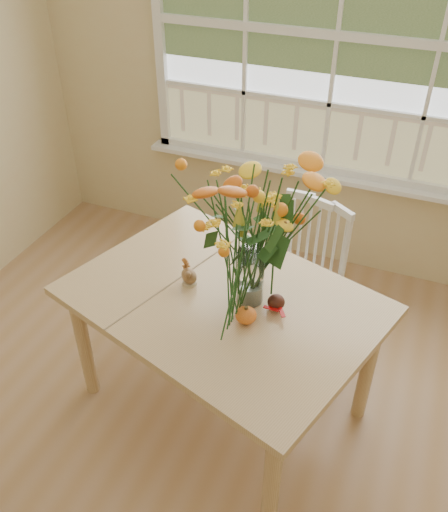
% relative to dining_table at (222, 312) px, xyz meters
% --- Properties ---
extents(wall_back, '(4.00, 0.02, 2.70)m').
position_rel_dining_table_xyz_m(wall_back, '(0.11, 1.48, 0.71)').
color(wall_back, beige).
rests_on(wall_back, floor).
extents(window, '(2.42, 0.12, 1.74)m').
position_rel_dining_table_xyz_m(window, '(0.11, 1.44, 0.89)').
color(window, silver).
rests_on(window, wall_back).
extents(dining_table, '(1.60, 1.35, 0.73)m').
position_rel_dining_table_xyz_m(dining_table, '(0.00, 0.00, 0.00)').
color(dining_table, tan).
rests_on(dining_table, floor).
extents(windsor_chair, '(0.51, 0.49, 0.88)m').
position_rel_dining_table_xyz_m(windsor_chair, '(0.23, 0.66, -0.15)').
color(windsor_chair, white).
rests_on(windsor_chair, floor).
extents(flower_vase, '(0.57, 0.57, 0.67)m').
position_rel_dining_table_xyz_m(flower_vase, '(0.12, 0.03, 0.50)').
color(flower_vase, white).
rests_on(flower_vase, dining_table).
extents(pumpkin, '(0.09, 0.09, 0.07)m').
position_rel_dining_table_xyz_m(pumpkin, '(0.16, -0.11, 0.13)').
color(pumpkin, '#D75119').
rests_on(pumpkin, dining_table).
extents(turkey_figurine, '(0.11, 0.10, 0.11)m').
position_rel_dining_table_xyz_m(turkey_figurine, '(-0.18, 0.03, 0.14)').
color(turkey_figurine, '#CCB78C').
rests_on(turkey_figurine, dining_table).
extents(dark_gourd, '(0.13, 0.12, 0.07)m').
position_rel_dining_table_xyz_m(dark_gourd, '(0.25, 0.02, 0.13)').
color(dark_gourd, '#38160F').
rests_on(dark_gourd, dining_table).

